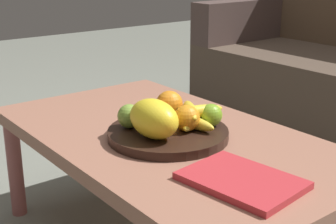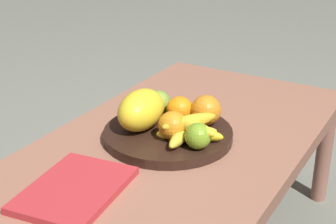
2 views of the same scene
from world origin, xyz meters
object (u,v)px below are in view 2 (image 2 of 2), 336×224
coffee_table (180,151)px  melon_large_front (141,110)px  orange_front (173,126)px  apple_left (198,136)px  fruit_bowl (168,134)px  apple_front (158,102)px  orange_left (180,109)px  banana_bunch (189,129)px  orange_right (206,110)px  magazine (75,189)px

coffee_table → melon_large_front: bearing=-60.1°
melon_large_front → orange_front: (0.01, 0.10, -0.02)m
coffee_table → apple_left: (0.08, 0.09, 0.10)m
fruit_bowl → apple_front: size_ratio=4.96×
apple_left → melon_large_front: bearing=-98.7°
orange_left → apple_front: bearing=-102.4°
melon_large_front → banana_bunch: 0.14m
apple_left → orange_left: bearing=-135.2°
melon_large_front → banana_bunch: bearing=90.7°
orange_left → apple_left: bearing=44.8°
orange_right → magazine: (0.40, -0.11, -0.06)m
fruit_bowl → orange_right: 0.12m
coffee_table → banana_bunch: bearing=46.8°
melon_large_front → apple_left: melon_large_front is taller
apple_front → magazine: (0.40, 0.03, -0.05)m
orange_front → orange_left: 0.10m
coffee_table → apple_left: bearing=49.9°
melon_large_front → coffee_table: bearing=119.9°
coffee_table → orange_front: size_ratio=15.13×
orange_left → banana_bunch: size_ratio=0.41×
melon_large_front → magazine: size_ratio=0.62×
fruit_bowl → banana_bunch: banana_bunch is taller
apple_front → banana_bunch: bearing=55.8°
fruit_bowl → orange_left: bearing=179.5°
fruit_bowl → magazine: bearing=-7.7°
apple_front → banana_bunch: apple_front is taller
orange_front → apple_left: size_ratio=1.12×
fruit_bowl → orange_front: 0.07m
fruit_bowl → orange_right: size_ratio=4.17×
coffee_table → orange_left: orange_left is taller
coffee_table → fruit_bowl: (0.03, -0.02, 0.05)m
coffee_table → orange_right: size_ratio=13.65×
coffee_table → apple_front: apple_front is taller
banana_bunch → apple_front: bearing=-124.2°
coffee_table → fruit_bowl: 0.06m
coffee_table → orange_right: bearing=139.7°
coffee_table → melon_large_front: melon_large_front is taller
orange_right → apple_left: orange_right is taller
coffee_table → fruit_bowl: bearing=-39.5°
orange_right → apple_left: (0.13, 0.04, -0.01)m
fruit_bowl → apple_left: size_ratio=5.19×
coffee_table → fruit_bowl: size_ratio=3.27×
apple_left → fruit_bowl: bearing=-114.6°
orange_front → orange_right: orange_right is taller
orange_front → apple_front: size_ratio=1.07×
orange_front → apple_left: 0.08m
apple_left → banana_bunch: apple_left is taller
orange_left → orange_right: bearing=106.7°
coffee_table → banana_bunch: (0.05, 0.05, 0.09)m
orange_front → magazine: (0.28, -0.08, -0.05)m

